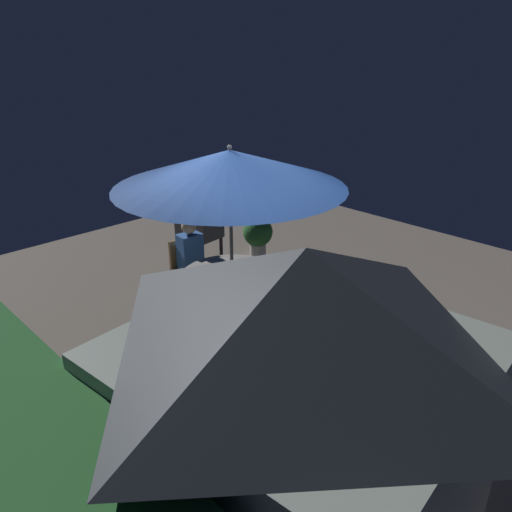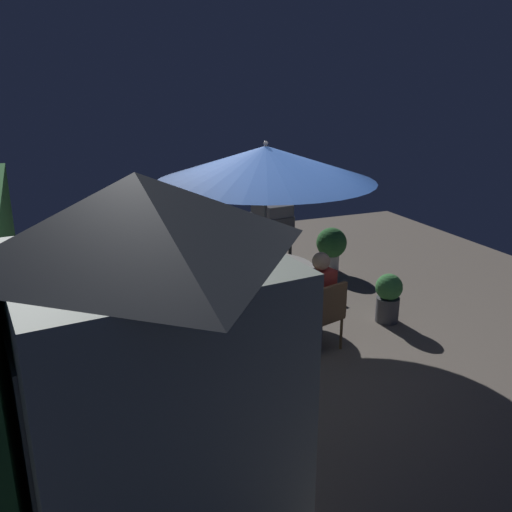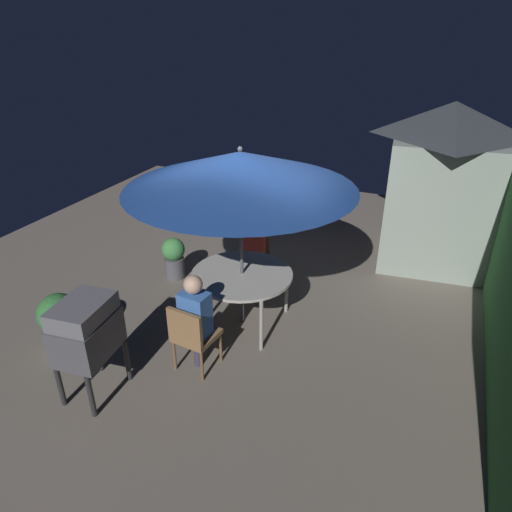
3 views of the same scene
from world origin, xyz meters
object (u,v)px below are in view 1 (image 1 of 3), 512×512
Objects in this scene: patio_table at (232,278)px; patio_umbrella at (230,169)px; chair_far_side at (188,264)px; potted_plant_by_shed at (258,234)px; bbq_grill at (199,219)px; person_in_blue at (190,250)px; chair_near_shed at (312,314)px; person_in_red at (306,293)px; potted_plant_by_grill at (345,283)px; garden_shed at (297,460)px.

patio_umbrella reaches higher than patio_table.
potted_plant_by_shed is at bearing -81.02° from chair_far_side.
person_in_blue is (-0.85, 0.84, -0.06)m from bbq_grill.
patio_table is 1.19m from chair_near_shed.
potted_plant_by_shed is (1.42, -1.88, -1.73)m from patio_umbrella.
person_in_red is 2.12m from person_in_blue.
chair_far_side is at bearing -6.29° from patio_umbrella.
patio_umbrella reaches higher than chair_near_shed.
patio_umbrella is 3.20× the size of chair_far_side.
chair_far_side is 2.35m from potted_plant_by_grill.
person_in_blue reaches higher than chair_far_side.
person_in_red is at bearing 147.01° from potted_plant_by_shed.
garden_shed reaches higher than potted_plant_by_shed.
potted_plant_by_shed is 0.62× the size of person_in_blue.
person_in_red is at bearing 104.40° from potted_plant_by_grill.
chair_near_shed is at bearing -165.26° from patio_umbrella.
person_in_blue is at bearing 101.60° from potted_plant_by_shed.
garden_shed is at bearing 150.71° from chair_far_side.
patio_umbrella is 3.20× the size of chair_near_shed.
patio_umbrella is at bearing 127.07° from potted_plant_by_shed.
patio_table is at bearing -36.06° from garden_shed.
garden_shed reaches higher than bbq_grill.
person_in_red is (2.04, -2.52, -0.59)m from garden_shed.
person_in_blue is (4.15, -2.36, -0.59)m from garden_shed.
patio_umbrella is 4.15× the size of potted_plant_by_grill.
potted_plant_by_grill is (0.41, -1.25, -0.15)m from chair_near_shed.
patio_table is 1.52× the size of chair_near_shed.
patio_umbrella is 2.40× the size of bbq_grill.
bbq_grill is 1.33× the size of chair_far_side.
potted_plant_by_grill is 0.55× the size of person_in_red.
person_in_red reaches higher than potted_plant_by_shed.
potted_plant_by_shed is 2.17m from potted_plant_by_grill.
chair_near_shed is 1.29× the size of potted_plant_by_grill.
patio_table is at bearing 14.74° from chair_near_shed.
garden_shed is 2.14× the size of person_in_blue.
chair_far_side is (4.23, -2.37, -0.85)m from garden_shed.
person_in_red is at bearing -175.67° from person_in_blue.
chair_far_side is (1.14, -0.13, -0.20)m from patio_table.
person_in_blue is at bearing -6.29° from patio_umbrella.
chair_far_side is at bearing 37.24° from potted_plant_by_grill.
bbq_grill reaches higher than potted_plant_by_shed.
potted_plant_by_grill is at bearing -115.10° from patio_table.
patio_umbrella is 2.29× the size of person_in_red.
person_in_blue is (2.19, 0.18, 0.26)m from chair_near_shed.
patio_table is 1.97× the size of potted_plant_by_grill.
bbq_grill is 3.13m from chair_near_shed.
person_in_blue is at bearing 173.71° from chair_far_side.
chair_far_side is 2.22m from person_in_red.
potted_plant_by_shed reaches higher than potted_plant_by_grill.
garden_shed reaches higher than patio_table.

